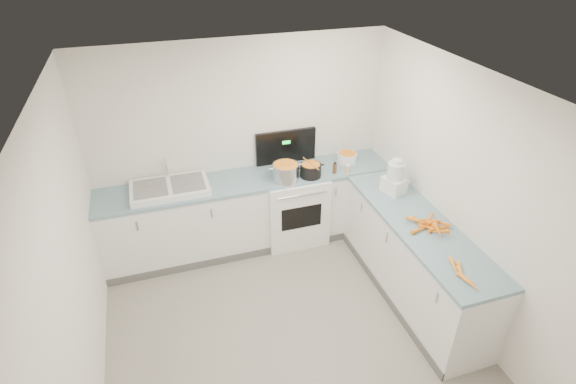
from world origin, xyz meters
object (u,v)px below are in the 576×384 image
object	(u,v)px
steel_pot	(286,173)
black_pot	(311,171)
sink	(170,188)
mixing_bowl	(347,157)
extract_bottle	(335,168)
stove	(293,205)
food_processor	(395,178)
spice_jar	(348,169)

from	to	relation	value
steel_pot	black_pot	size ratio (longest dim) A/B	1.23
sink	black_pot	size ratio (longest dim) A/B	3.45
mixing_bowl	steel_pot	bearing A→B (deg)	-166.29
black_pot	extract_bottle	distance (m)	0.30
stove	mixing_bowl	size ratio (longest dim) A/B	5.46
sink	extract_bottle	xyz separation A→B (m)	(1.92, -0.18, 0.02)
steel_pot	mixing_bowl	size ratio (longest dim) A/B	1.23
extract_bottle	food_processor	size ratio (longest dim) A/B	0.30
sink	steel_pot	xyz separation A→B (m)	(1.31, -0.16, 0.05)
steel_pot	extract_bottle	distance (m)	0.61
food_processor	extract_bottle	bearing A→B (deg)	126.90
steel_pot	extract_bottle	xyz separation A→B (m)	(0.61, -0.02, -0.03)
black_pot	food_processor	world-z (taller)	food_processor
sink	food_processor	xyz separation A→B (m)	(2.37, -0.78, 0.14)
steel_pot	food_processor	bearing A→B (deg)	-30.17
stove	sink	world-z (taller)	stove
sink	mixing_bowl	bearing A→B (deg)	1.31
black_pot	spice_jar	size ratio (longest dim) A/B	2.96
black_pot	mixing_bowl	world-z (taller)	black_pot
stove	steel_pot	distance (m)	0.59
steel_pot	black_pot	bearing A→B (deg)	-0.57
mixing_bowl	food_processor	xyz separation A→B (m)	(0.19, -0.83, 0.12)
stove	black_pot	world-z (taller)	stove
stove	sink	distance (m)	1.54
stove	extract_bottle	size ratio (longest dim) A/B	11.17
sink	food_processor	distance (m)	2.50
food_processor	mixing_bowl	bearing A→B (deg)	102.81
spice_jar	black_pot	bearing A→B (deg)	174.58
extract_bottle	spice_jar	bearing A→B (deg)	-11.08
black_pot	food_processor	size ratio (longest dim) A/B	0.62
black_pot	spice_jar	distance (m)	0.46
sink	stove	bearing A→B (deg)	-0.62
steel_pot	food_processor	xyz separation A→B (m)	(1.07, -0.62, 0.08)
stove	food_processor	xyz separation A→B (m)	(0.92, -0.77, 0.64)
spice_jar	mixing_bowl	bearing A→B (deg)	67.89
sink	spice_jar	xyz separation A→B (m)	(2.08, -0.21, 0.00)
steel_pot	spice_jar	xyz separation A→B (m)	(0.77, -0.05, -0.05)
sink	steel_pot	world-z (taller)	sink
mixing_bowl	food_processor	distance (m)	0.86
stove	mixing_bowl	distance (m)	0.90
sink	steel_pot	distance (m)	1.32
black_pot	extract_bottle	bearing A→B (deg)	-2.41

